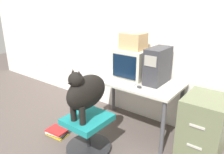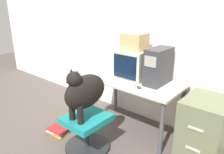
{
  "view_description": "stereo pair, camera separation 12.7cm",
  "coord_description": "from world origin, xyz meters",
  "px_view_note": "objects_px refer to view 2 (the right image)",
  "views": [
    {
      "loc": [
        1.39,
        -2.0,
        1.69
      ],
      "look_at": [
        -0.14,
        0.02,
        0.81
      ],
      "focal_mm": 35.0,
      "sensor_mm": 36.0,
      "label": 1
    },
    {
      "loc": [
        1.49,
        -1.92,
        1.69
      ],
      "look_at": [
        -0.14,
        0.02,
        0.81
      ],
      "focal_mm": 35.0,
      "sensor_mm": 36.0,
      "label": 2
    }
  ],
  "objects_px": {
    "dog": "(84,91)",
    "cardboard_box": "(135,41)",
    "book_stack_floor": "(58,131)",
    "pc_tower": "(158,66)",
    "filing_cabinet": "(203,128)",
    "keyboard": "(120,82)",
    "crt_monitor": "(134,64)",
    "office_chair": "(87,131)"
  },
  "relations": [
    {
      "from": "dog",
      "to": "cardboard_box",
      "type": "distance_m",
      "value": 0.96
    },
    {
      "from": "pc_tower",
      "to": "cardboard_box",
      "type": "height_order",
      "value": "cardboard_box"
    },
    {
      "from": "office_chair",
      "to": "book_stack_floor",
      "type": "height_order",
      "value": "office_chair"
    },
    {
      "from": "pc_tower",
      "to": "crt_monitor",
      "type": "bearing_deg",
      "value": 179.49
    },
    {
      "from": "office_chair",
      "to": "filing_cabinet",
      "type": "distance_m",
      "value": 1.33
    },
    {
      "from": "crt_monitor",
      "to": "dog",
      "type": "relative_size",
      "value": 0.71
    },
    {
      "from": "filing_cabinet",
      "to": "book_stack_floor",
      "type": "bearing_deg",
      "value": -153.61
    },
    {
      "from": "cardboard_box",
      "to": "keyboard",
      "type": "bearing_deg",
      "value": -89.33
    },
    {
      "from": "crt_monitor",
      "to": "cardboard_box",
      "type": "xyz_separation_m",
      "value": [
        0.0,
        0.0,
        0.3
      ]
    },
    {
      "from": "pc_tower",
      "to": "keyboard",
      "type": "distance_m",
      "value": 0.52
    },
    {
      "from": "keyboard",
      "to": "filing_cabinet",
      "type": "bearing_deg",
      "value": 13.08
    },
    {
      "from": "crt_monitor",
      "to": "filing_cabinet",
      "type": "height_order",
      "value": "crt_monitor"
    },
    {
      "from": "cardboard_box",
      "to": "book_stack_floor",
      "type": "distance_m",
      "value": 1.57
    },
    {
      "from": "book_stack_floor",
      "to": "pc_tower",
      "type": "bearing_deg",
      "value": 41.88
    },
    {
      "from": "pc_tower",
      "to": "filing_cabinet",
      "type": "distance_m",
      "value": 0.87
    },
    {
      "from": "pc_tower",
      "to": "dog",
      "type": "xyz_separation_m",
      "value": [
        -0.44,
        -0.84,
        -0.18
      ]
    },
    {
      "from": "keyboard",
      "to": "filing_cabinet",
      "type": "xyz_separation_m",
      "value": [
        1.01,
        0.23,
        -0.37
      ]
    },
    {
      "from": "cardboard_box",
      "to": "filing_cabinet",
      "type": "bearing_deg",
      "value": -4.32
    },
    {
      "from": "office_chair",
      "to": "book_stack_floor",
      "type": "relative_size",
      "value": 1.79
    },
    {
      "from": "keyboard",
      "to": "office_chair",
      "type": "bearing_deg",
      "value": -97.73
    },
    {
      "from": "office_chair",
      "to": "filing_cabinet",
      "type": "xyz_separation_m",
      "value": [
        1.08,
        0.76,
        0.11
      ]
    },
    {
      "from": "dog",
      "to": "book_stack_floor",
      "type": "relative_size",
      "value": 1.99
    },
    {
      "from": "pc_tower",
      "to": "cardboard_box",
      "type": "relative_size",
      "value": 1.5
    },
    {
      "from": "filing_cabinet",
      "to": "book_stack_floor",
      "type": "relative_size",
      "value": 2.33
    },
    {
      "from": "dog",
      "to": "book_stack_floor",
      "type": "bearing_deg",
      "value": -176.79
    },
    {
      "from": "crt_monitor",
      "to": "pc_tower",
      "type": "bearing_deg",
      "value": -0.51
    },
    {
      "from": "crt_monitor",
      "to": "keyboard",
      "type": "xyz_separation_m",
      "value": [
        0.0,
        -0.31,
        -0.18
      ]
    },
    {
      "from": "pc_tower",
      "to": "office_chair",
      "type": "xyz_separation_m",
      "value": [
        -0.44,
        -0.83,
        -0.7
      ]
    },
    {
      "from": "pc_tower",
      "to": "filing_cabinet",
      "type": "xyz_separation_m",
      "value": [
        0.64,
        -0.07,
        -0.58
      ]
    },
    {
      "from": "office_chair",
      "to": "cardboard_box",
      "type": "xyz_separation_m",
      "value": [
        0.07,
        0.84,
        0.96
      ]
    },
    {
      "from": "cardboard_box",
      "to": "office_chair",
      "type": "bearing_deg",
      "value": -94.62
    },
    {
      "from": "dog",
      "to": "pc_tower",
      "type": "bearing_deg",
      "value": 62.51
    },
    {
      "from": "keyboard",
      "to": "filing_cabinet",
      "type": "height_order",
      "value": "keyboard"
    },
    {
      "from": "pc_tower",
      "to": "cardboard_box",
      "type": "bearing_deg",
      "value": 178.89
    },
    {
      "from": "pc_tower",
      "to": "dog",
      "type": "relative_size",
      "value": 0.75
    },
    {
      "from": "crt_monitor",
      "to": "office_chair",
      "type": "height_order",
      "value": "crt_monitor"
    },
    {
      "from": "pc_tower",
      "to": "book_stack_floor",
      "type": "height_order",
      "value": "pc_tower"
    },
    {
      "from": "dog",
      "to": "cardboard_box",
      "type": "bearing_deg",
      "value": 85.44
    },
    {
      "from": "keyboard",
      "to": "dog",
      "type": "relative_size",
      "value": 0.69
    },
    {
      "from": "crt_monitor",
      "to": "book_stack_floor",
      "type": "relative_size",
      "value": 1.42
    },
    {
      "from": "filing_cabinet",
      "to": "crt_monitor",
      "type": "bearing_deg",
      "value": 175.9
    },
    {
      "from": "pc_tower",
      "to": "keyboard",
      "type": "bearing_deg",
      "value": -140.31
    }
  ]
}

